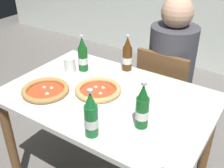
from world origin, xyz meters
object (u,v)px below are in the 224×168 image
Objects in this scene: pizza_margherita_near at (98,91)px; pizza_marinara_far at (46,91)px; beer_bottle_left at (91,117)px; beer_bottle_center at (83,56)px; chair_behind_table at (165,93)px; dining_table_main at (107,111)px; beer_bottle_extra at (127,56)px; napkin_with_cutlery at (162,150)px; paper_cup at (70,65)px; beer_bottle_right at (142,108)px; diner_seated at (169,79)px.

pizza_margherita_near and pizza_marinara_far have the same top height.
beer_bottle_center is (-0.45, 0.50, 0.00)m from beer_bottle_left.
pizza_marinara_far is at bearing 63.94° from chair_behind_table.
dining_table_main is at bearing 112.36° from beer_bottle_left.
beer_bottle_left is 0.67m from beer_bottle_center.
beer_bottle_extra reaches higher than napkin_with_cutlery.
pizza_marinara_far is at bearing 175.86° from napkin_with_cutlery.
paper_cup reaches higher than dining_table_main.
pizza_marinara_far is (-0.43, -0.80, 0.29)m from chair_behind_table.
beer_bottle_extra reaches higher than paper_cup.
napkin_with_cutlery is (0.77, -0.42, -0.10)m from beer_bottle_center.
beer_bottle_left and beer_bottle_right have the same top height.
pizza_margherita_near is 1.43× the size of napkin_with_cutlery.
dining_table_main is 0.53m from napkin_with_cutlery.
beer_bottle_right is 1.21× the size of napkin_with_cutlery.
pizza_margherita_near is at bearing -21.44° from paper_cup.
diner_seated is 0.46m from beer_bottle_extra.
chair_behind_table reaches higher than napkin_with_cutlery.
beer_bottle_left is (0.19, -0.31, 0.08)m from pizza_margherita_near.
napkin_with_cutlery is (0.51, -0.23, -0.02)m from pizza_margherita_near.
beer_bottle_extra reaches higher than dining_table_main.
beer_bottle_left is 0.70m from beer_bottle_extra.
beer_bottle_extra is at bearing -121.40° from diner_seated.
beer_bottle_left is 0.67m from paper_cup.
dining_table_main is at bearing 31.53° from pizza_marinara_far.
beer_bottle_center is 0.69m from beer_bottle_right.
pizza_marinara_far is 0.61m from beer_bottle_right.
dining_table_main is at bearing -100.52° from diner_seated.
pizza_marinara_far is 0.31m from paper_cup.
pizza_margherita_near is at bearing 160.63° from beer_bottle_right.
beer_bottle_center reaches higher than napkin_with_cutlery.
pizza_margherita_near is at bearing 34.03° from pizza_marinara_far.
diner_seated reaches higher than paper_cup.
chair_behind_table is 0.70× the size of diner_seated.
pizza_marinara_far is at bearing -148.47° from dining_table_main.
paper_cup is (-0.33, 0.13, 0.03)m from pizza_margherita_near.
beer_bottle_left reaches higher than dining_table_main.
dining_table_main is 4.12× the size of pizza_margherita_near.
pizza_margherita_near is 3.06× the size of paper_cup.
beer_bottle_right is (0.30, -0.14, 0.22)m from dining_table_main.
beer_bottle_right is (0.18, -0.75, 0.37)m from chair_behind_table.
diner_seated reaches higher than dining_table_main.
beer_bottle_right is at bearing -20.37° from paper_cup.
napkin_with_cutlery is (0.33, -0.90, 0.17)m from diner_seated.
pizza_margherita_near is 0.35m from paper_cup.
beer_bottle_extra is (-0.02, 0.36, 0.08)m from pizza_margherita_near.
diner_seated is 4.89× the size of beer_bottle_left.
pizza_marinara_far is 0.59m from beer_bottle_extra.
beer_bottle_right is at bearing -77.72° from diner_seated.
paper_cup is (-0.83, 0.35, 0.04)m from napkin_with_cutlery.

